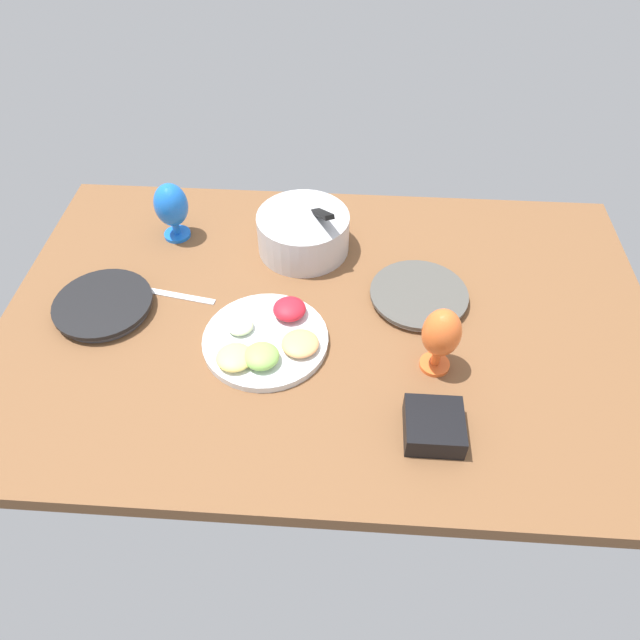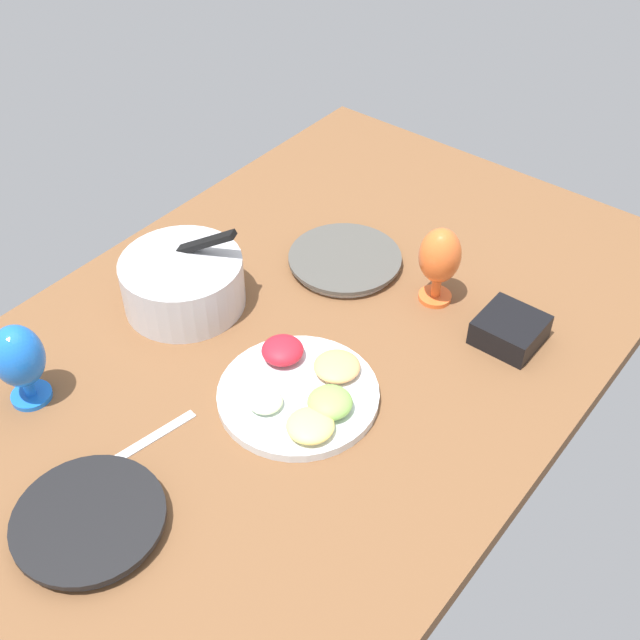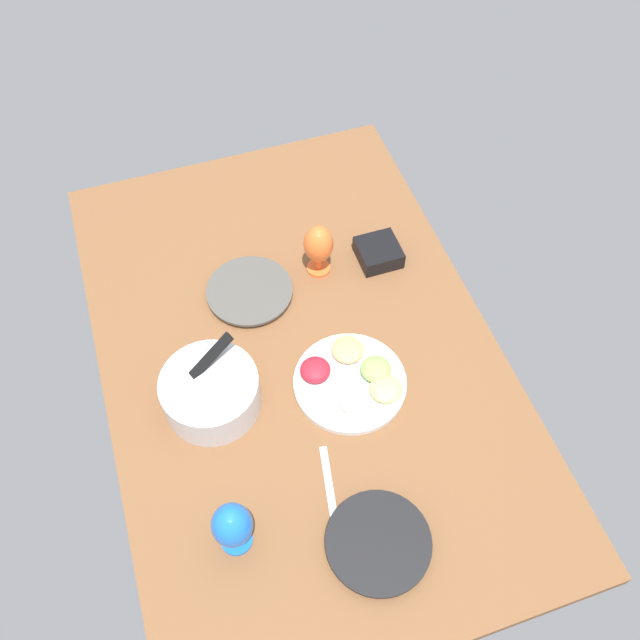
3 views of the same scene
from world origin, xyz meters
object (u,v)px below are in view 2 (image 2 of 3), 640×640
(hurricane_glass_blue, at_px, (19,359))
(hurricane_glass_orange, at_px, (440,258))
(dinner_plate_right, at_px, (345,260))
(mixing_bowl, at_px, (183,281))
(square_bowl_black, at_px, (510,329))
(fruit_platter, at_px, (302,391))
(dinner_plate_left, at_px, (90,521))

(hurricane_glass_blue, height_order, hurricane_glass_orange, hurricane_glass_orange)
(hurricane_glass_blue, bearing_deg, dinner_plate_right, -17.62)
(mixing_bowl, xyz_separation_m, square_bowl_black, (0.31, -0.57, -0.03))
(fruit_platter, relative_size, square_bowl_black, 2.47)
(dinner_plate_left, relative_size, hurricane_glass_orange, 1.40)
(mixing_bowl, bearing_deg, hurricane_glass_blue, 174.98)
(hurricane_glass_orange, distance_m, square_bowl_black, 0.20)
(fruit_platter, bearing_deg, square_bowl_black, -30.42)
(dinner_plate_left, bearing_deg, fruit_platter, -11.89)
(square_bowl_black, bearing_deg, dinner_plate_right, 91.38)
(hurricane_glass_blue, bearing_deg, square_bowl_black, -41.91)
(dinner_plate_right, xyz_separation_m, hurricane_glass_blue, (-0.67, 0.21, 0.09))
(dinner_plate_left, height_order, square_bowl_black, square_bowl_black)
(square_bowl_black, bearing_deg, hurricane_glass_blue, 138.09)
(dinner_plate_right, height_order, fruit_platter, fruit_platter)
(hurricane_glass_blue, relative_size, hurricane_glass_orange, 0.97)
(hurricane_glass_orange, bearing_deg, fruit_platter, 174.42)
(fruit_platter, distance_m, square_bowl_black, 0.43)
(dinner_plate_right, height_order, mixing_bowl, mixing_bowl)
(square_bowl_black, bearing_deg, fruit_platter, 149.58)
(mixing_bowl, relative_size, hurricane_glass_blue, 1.47)
(dinner_plate_left, bearing_deg, square_bowl_black, -21.19)
(fruit_platter, relative_size, hurricane_glass_blue, 1.76)
(fruit_platter, bearing_deg, hurricane_glass_blue, 128.10)
(dinner_plate_left, height_order, mixing_bowl, mixing_bowl)
(hurricane_glass_blue, distance_m, hurricane_glass_orange, 0.81)
(mixing_bowl, relative_size, fruit_platter, 0.84)
(fruit_platter, bearing_deg, mixing_bowl, 81.15)
(mixing_bowl, relative_size, square_bowl_black, 2.07)
(fruit_platter, height_order, square_bowl_black, fruit_platter)
(fruit_platter, bearing_deg, dinner_plate_left, 168.11)
(dinner_plate_left, bearing_deg, dinner_plate_right, 6.53)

